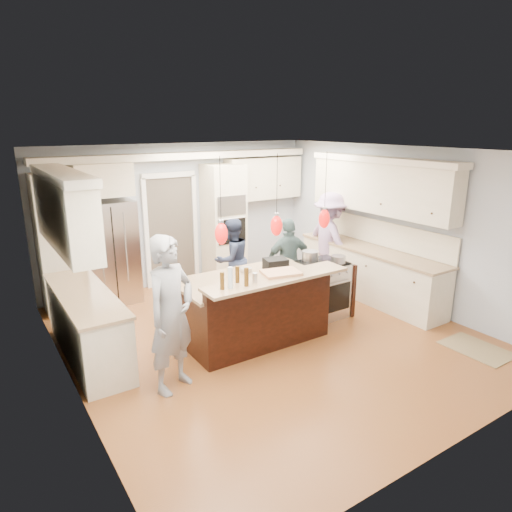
{
  "coord_description": "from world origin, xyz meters",
  "views": [
    {
      "loc": [
        -3.56,
        -5.11,
        3.05
      ],
      "look_at": [
        0.0,
        0.35,
        1.15
      ],
      "focal_mm": 32.0,
      "sensor_mm": 36.0,
      "label": 1
    }
  ],
  "objects_px": {
    "person_far_left": "(232,259)",
    "kitchen_island": "(252,307)",
    "person_bar_end": "(171,315)",
    "refrigerator": "(109,253)",
    "island_range": "(322,289)"
  },
  "relations": [
    {
      "from": "person_far_left",
      "to": "kitchen_island",
      "type": "bearing_deg",
      "value": 61.15
    },
    {
      "from": "person_bar_end",
      "to": "person_far_left",
      "type": "height_order",
      "value": "person_bar_end"
    },
    {
      "from": "refrigerator",
      "to": "kitchen_island",
      "type": "xyz_separation_m",
      "value": [
        1.3,
        -2.57,
        -0.41
      ]
    },
    {
      "from": "kitchen_island",
      "to": "person_far_left",
      "type": "xyz_separation_m",
      "value": [
        0.55,
        1.53,
        0.25
      ]
    },
    {
      "from": "kitchen_island",
      "to": "island_range",
      "type": "distance_m",
      "value": 1.41
    },
    {
      "from": "island_range",
      "to": "person_far_left",
      "type": "bearing_deg",
      "value": 120.43
    },
    {
      "from": "refrigerator",
      "to": "island_range",
      "type": "relative_size",
      "value": 1.96
    },
    {
      "from": "person_bar_end",
      "to": "person_far_left",
      "type": "relative_size",
      "value": 1.28
    },
    {
      "from": "refrigerator",
      "to": "kitchen_island",
      "type": "distance_m",
      "value": 2.91
    },
    {
      "from": "refrigerator",
      "to": "island_range",
      "type": "height_order",
      "value": "refrigerator"
    },
    {
      "from": "kitchen_island",
      "to": "person_bar_end",
      "type": "bearing_deg",
      "value": -157.97
    },
    {
      "from": "refrigerator",
      "to": "island_range",
      "type": "distance_m",
      "value": 3.71
    },
    {
      "from": "refrigerator",
      "to": "person_far_left",
      "type": "height_order",
      "value": "refrigerator"
    },
    {
      "from": "kitchen_island",
      "to": "person_far_left",
      "type": "relative_size",
      "value": 1.43
    },
    {
      "from": "kitchen_island",
      "to": "island_range",
      "type": "height_order",
      "value": "kitchen_island"
    }
  ]
}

